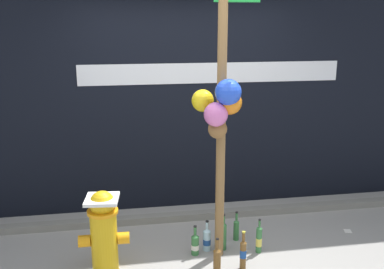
{
  "coord_description": "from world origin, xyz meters",
  "views": [
    {
      "loc": [
        -0.75,
        -3.58,
        2.28
      ],
      "look_at": [
        -0.1,
        0.25,
        1.25
      ],
      "focal_mm": 41.03,
      "sensor_mm": 36.0,
      "label": 1
    }
  ],
  "objects_px": {
    "bottle_1": "(259,239)",
    "bottle_4": "(223,235)",
    "bottle_3": "(236,229)",
    "bottle_6": "(207,239)",
    "bottle_0": "(195,244)",
    "bottle_5": "(243,253)",
    "bottle_2": "(217,259)",
    "fire_hydrant": "(104,230)",
    "memorial_post": "(221,83)"
  },
  "relations": [
    {
      "from": "bottle_1",
      "to": "bottle_4",
      "type": "bearing_deg",
      "value": 161.03
    },
    {
      "from": "bottle_3",
      "to": "bottle_6",
      "type": "relative_size",
      "value": 0.99
    },
    {
      "from": "bottle_0",
      "to": "bottle_6",
      "type": "xyz_separation_m",
      "value": [
        0.13,
        0.06,
        0.01
      ]
    },
    {
      "from": "bottle_4",
      "to": "bottle_3",
      "type": "bearing_deg",
      "value": 42.6
    },
    {
      "from": "bottle_1",
      "to": "bottle_4",
      "type": "relative_size",
      "value": 0.94
    },
    {
      "from": "bottle_6",
      "to": "bottle_5",
      "type": "bearing_deg",
      "value": -55.68
    },
    {
      "from": "bottle_1",
      "to": "bottle_6",
      "type": "xyz_separation_m",
      "value": [
        -0.51,
        0.13,
        -0.02
      ]
    },
    {
      "from": "bottle_3",
      "to": "bottle_6",
      "type": "height_order",
      "value": "bottle_6"
    },
    {
      "from": "bottle_2",
      "to": "bottle_4",
      "type": "distance_m",
      "value": 0.42
    },
    {
      "from": "fire_hydrant",
      "to": "bottle_2",
      "type": "bearing_deg",
      "value": -10.36
    },
    {
      "from": "bottle_5",
      "to": "bottle_2",
      "type": "bearing_deg",
      "value": -177.05
    },
    {
      "from": "memorial_post",
      "to": "bottle_2",
      "type": "distance_m",
      "value": 1.61
    },
    {
      "from": "bottle_0",
      "to": "bottle_6",
      "type": "height_order",
      "value": "bottle_6"
    },
    {
      "from": "fire_hydrant",
      "to": "bottle_6",
      "type": "distance_m",
      "value": 1.07
    },
    {
      "from": "bottle_0",
      "to": "bottle_2",
      "type": "xyz_separation_m",
      "value": [
        0.15,
        -0.34,
        0.02
      ]
    },
    {
      "from": "fire_hydrant",
      "to": "bottle_1",
      "type": "distance_m",
      "value": 1.54
    },
    {
      "from": "bottle_3",
      "to": "memorial_post",
      "type": "bearing_deg",
      "value": -129.98
    },
    {
      "from": "bottle_2",
      "to": "bottle_1",
      "type": "bearing_deg",
      "value": 29.3
    },
    {
      "from": "bottle_4",
      "to": "bottle_0",
      "type": "bearing_deg",
      "value": -170.04
    },
    {
      "from": "memorial_post",
      "to": "bottle_5",
      "type": "height_order",
      "value": "memorial_post"
    },
    {
      "from": "bottle_1",
      "to": "bottle_2",
      "type": "height_order",
      "value": "bottle_1"
    },
    {
      "from": "fire_hydrant",
      "to": "bottle_0",
      "type": "bearing_deg",
      "value": 9.97
    },
    {
      "from": "fire_hydrant",
      "to": "bottle_6",
      "type": "height_order",
      "value": "fire_hydrant"
    },
    {
      "from": "bottle_4",
      "to": "bottle_6",
      "type": "xyz_separation_m",
      "value": [
        -0.17,
        0.01,
        -0.04
      ]
    },
    {
      "from": "bottle_4",
      "to": "bottle_6",
      "type": "relative_size",
      "value": 1.19
    },
    {
      "from": "memorial_post",
      "to": "bottle_4",
      "type": "relative_size",
      "value": 7.86
    },
    {
      "from": "fire_hydrant",
      "to": "bottle_5",
      "type": "xyz_separation_m",
      "value": [
        1.27,
        -0.17,
        -0.26
      ]
    },
    {
      "from": "bottle_1",
      "to": "bottle_5",
      "type": "bearing_deg",
      "value": -132.37
    },
    {
      "from": "bottle_3",
      "to": "bottle_6",
      "type": "distance_m",
      "value": 0.38
    },
    {
      "from": "bottle_0",
      "to": "bottle_3",
      "type": "height_order",
      "value": "bottle_3"
    },
    {
      "from": "bottle_0",
      "to": "bottle_6",
      "type": "bearing_deg",
      "value": 25.21
    },
    {
      "from": "fire_hydrant",
      "to": "bottle_2",
      "type": "distance_m",
      "value": 1.08
    },
    {
      "from": "bottle_5",
      "to": "bottle_6",
      "type": "xyz_separation_m",
      "value": [
        -0.27,
        0.39,
        -0.04
      ]
    },
    {
      "from": "memorial_post",
      "to": "bottle_6",
      "type": "relative_size",
      "value": 9.33
    },
    {
      "from": "bottle_1",
      "to": "bottle_3",
      "type": "distance_m",
      "value": 0.33
    },
    {
      "from": "bottle_0",
      "to": "bottle_3",
      "type": "xyz_separation_m",
      "value": [
        0.48,
        0.22,
        0.01
      ]
    },
    {
      "from": "memorial_post",
      "to": "bottle_3",
      "type": "bearing_deg",
      "value": 50.02
    },
    {
      "from": "bottle_2",
      "to": "bottle_6",
      "type": "height_order",
      "value": "bottle_2"
    },
    {
      "from": "bottle_1",
      "to": "bottle_5",
      "type": "relative_size",
      "value": 0.95
    },
    {
      "from": "memorial_post",
      "to": "bottle_3",
      "type": "xyz_separation_m",
      "value": [
        0.27,
        0.32,
        -1.6
      ]
    },
    {
      "from": "memorial_post",
      "to": "bottle_0",
      "type": "height_order",
      "value": "memorial_post"
    },
    {
      "from": "bottle_0",
      "to": "bottle_2",
      "type": "relative_size",
      "value": 0.91
    },
    {
      "from": "bottle_1",
      "to": "bottle_0",
      "type": "bearing_deg",
      "value": 174.25
    },
    {
      "from": "bottle_0",
      "to": "bottle_4",
      "type": "distance_m",
      "value": 0.31
    },
    {
      "from": "memorial_post",
      "to": "bottle_5",
      "type": "distance_m",
      "value": 1.6
    },
    {
      "from": "memorial_post",
      "to": "fire_hydrant",
      "type": "xyz_separation_m",
      "value": [
        -1.08,
        -0.05,
        -1.31
      ]
    },
    {
      "from": "bottle_3",
      "to": "bottle_4",
      "type": "height_order",
      "value": "bottle_4"
    },
    {
      "from": "bottle_1",
      "to": "memorial_post",
      "type": "bearing_deg",
      "value": -174.97
    },
    {
      "from": "fire_hydrant",
      "to": "bottle_5",
      "type": "bearing_deg",
      "value": -7.77
    },
    {
      "from": "bottle_6",
      "to": "bottle_0",
      "type": "bearing_deg",
      "value": -154.79
    }
  ]
}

